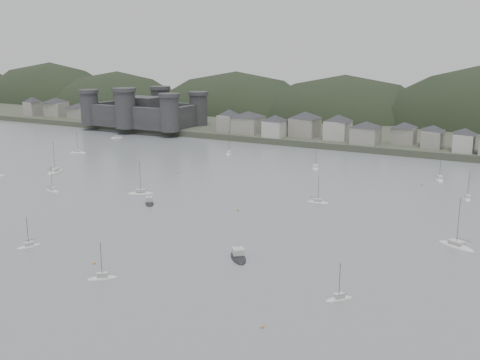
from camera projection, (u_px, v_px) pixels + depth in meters
The scene contains 9 objects.
ground at pixel (62, 284), 113.28m from camera, with size 900.00×900.00×0.00m, color slate.
far_shore_land at pixel (402, 118), 364.75m from camera, with size 900.00×250.00×3.00m, color #383D2D.
forested_ridge at pixel (399, 144), 343.59m from camera, with size 851.55×103.94×102.57m.
castle at pixel (144, 111), 320.25m from camera, with size 66.00×43.00×20.00m.
waterfront_town at pixel (461, 136), 244.16m from camera, with size 451.48×28.46×12.92m.
moored_fleet at pixel (177, 192), 184.73m from camera, with size 242.00×176.62×13.19m.
motor_launch_near at pixel (238, 257), 127.16m from camera, with size 8.12×8.88×4.10m.
motor_launch_far at pixel (149, 203), 171.15m from camera, with size 6.56×7.04×3.71m.
mooring_buoys at pixel (232, 218), 156.44m from camera, with size 173.82×117.88×0.70m.
Camera 1 is at (82.13, -75.16, 46.64)m, focal length 42.07 mm.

